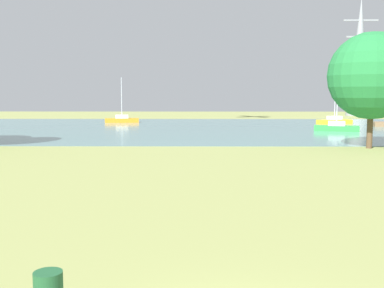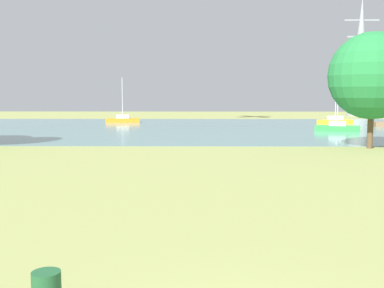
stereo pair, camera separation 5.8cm
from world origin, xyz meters
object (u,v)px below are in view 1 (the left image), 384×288
Objects in this scene: sailboat_yellow at (334,121)px; electricity_pylon at (360,56)px; tree_east_far at (372,76)px; sailboat_orange at (122,119)px; sailboat_green at (336,127)px.

electricity_pylon reaches higher than sailboat_yellow.
sailboat_orange is at bearing 127.26° from tree_east_far.
electricity_pylon reaches higher than sailboat_green.
sailboat_yellow is (3.31, 12.19, 0.03)m from sailboat_green.
tree_east_far reaches higher than sailboat_orange.
tree_east_far is at bearing -101.14° from sailboat_yellow.
tree_east_far reaches higher than sailboat_green.
sailboat_green is at bearing 81.96° from tree_east_far.
electricity_pylon is at bearing 27.77° from sailboat_orange.
sailboat_yellow is at bearing 78.86° from tree_east_far.
sailboat_orange reaches higher than sailboat_green.
sailboat_orange is 40.01m from tree_east_far.
sailboat_yellow is 29.52m from tree_east_far.
sailboat_yellow is 0.91× the size of tree_east_far.
sailboat_yellow is at bearing -5.87° from sailboat_orange.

